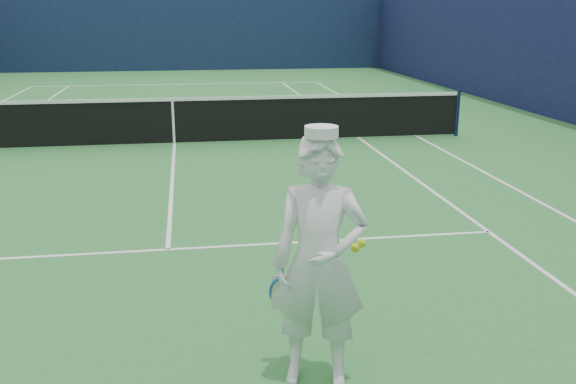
# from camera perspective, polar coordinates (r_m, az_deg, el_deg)

# --- Properties ---
(ground) EXTENTS (80.00, 80.00, 0.00)m
(ground) POSITION_cam_1_polar(r_m,az_deg,el_deg) (14.05, -10.06, 4.18)
(ground) COLOR #2B7332
(ground) RESTS_ON ground
(court_markings) EXTENTS (11.03, 23.83, 0.01)m
(court_markings) POSITION_cam_1_polar(r_m,az_deg,el_deg) (14.05, -10.06, 4.20)
(court_markings) COLOR white
(court_markings) RESTS_ON ground
(windscreen_fence) EXTENTS (20.12, 36.12, 4.00)m
(windscreen_fence) POSITION_cam_1_polar(r_m,az_deg,el_deg) (13.80, -10.47, 12.34)
(windscreen_fence) COLOR #101B3A
(windscreen_fence) RESTS_ON ground
(tennis_net) EXTENTS (12.88, 0.09, 1.07)m
(tennis_net) POSITION_cam_1_polar(r_m,az_deg,el_deg) (13.96, -10.17, 6.41)
(tennis_net) COLOR #141E4C
(tennis_net) RESTS_ON ground
(tennis_player) EXTENTS (0.80, 0.67, 2.00)m
(tennis_player) POSITION_cam_1_polar(r_m,az_deg,el_deg) (4.79, 2.81, -6.28)
(tennis_player) COLOR white
(tennis_player) RESTS_ON ground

